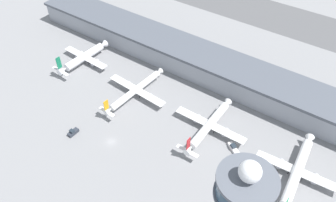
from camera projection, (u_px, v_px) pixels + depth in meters
name	position (u px, v px, depth m)	size (l,w,h in m)	color
ground_plane	(111.00, 142.00, 155.66)	(1000.00, 1000.00, 0.00)	gray
terminal_building	(190.00, 58.00, 192.08)	(225.24, 25.00, 14.06)	#9399A3
runway_strip	(251.00, 9.00, 248.96)	(337.87, 44.00, 0.01)	#515154
airplane_gate_alpha	(84.00, 57.00, 197.46)	(33.44, 37.51, 14.03)	white
airplane_gate_bravo	(135.00, 90.00, 175.64)	(37.16, 43.90, 11.87)	white
airplane_gate_charlie	(209.00, 125.00, 157.65)	(37.40, 40.48, 12.75)	white
airplane_gate_delta	(297.00, 172.00, 138.58)	(36.08, 45.60, 13.17)	white
service_truck_catering	(73.00, 132.00, 158.56)	(2.44, 5.65, 2.98)	black
service_truck_baggage	(234.00, 149.00, 151.53)	(8.08, 6.54, 2.72)	black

